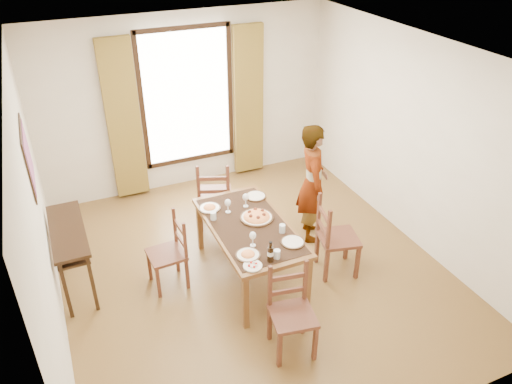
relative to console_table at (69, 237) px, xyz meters
name	(u,v)px	position (x,y,z in m)	size (l,w,h in m)	color
ground	(252,269)	(2.03, -0.60, -0.68)	(5.00, 5.00, 0.00)	#523619
room_shell	(247,155)	(2.03, -0.47, 0.86)	(4.60, 5.10, 2.74)	silver
console_table	(69,237)	(0.00, 0.00, 0.00)	(0.38, 1.20, 0.80)	black
dining_table	(249,230)	(1.96, -0.70, 0.00)	(0.87, 1.67, 0.76)	brown
chair_west	(169,254)	(1.04, -0.45, -0.25)	(0.44, 0.44, 0.93)	brown
chair_north	(214,196)	(1.94, 0.52, -0.20)	(0.59, 0.59, 1.03)	brown
chair_south	(292,314)	(1.90, -1.91, -0.23)	(0.50, 0.50, 0.97)	brown
chair_east	(335,239)	(2.95, -1.03, -0.21)	(0.55, 0.55, 1.03)	brown
man	(313,183)	(3.05, -0.23, 0.14)	(0.56, 0.69, 1.64)	gray
plate_sw	(248,254)	(1.71, -1.23, 0.10)	(0.27, 0.27, 0.05)	silver
plate_se	(293,241)	(2.25, -1.22, 0.10)	(0.27, 0.27, 0.05)	silver
plate_nw	(210,207)	(1.65, -0.19, 0.10)	(0.27, 0.27, 0.05)	silver
plate_ne	(256,195)	(2.27, -0.16, 0.10)	(0.27, 0.27, 0.05)	silver
pasta_platter	(257,215)	(2.09, -0.62, 0.12)	(0.40, 0.40, 0.10)	red
caprese_plate	(253,265)	(1.69, -1.41, 0.09)	(0.20, 0.20, 0.04)	silver
wine_glass_a	(253,239)	(1.83, -1.09, 0.16)	(0.08, 0.08, 0.18)	white
wine_glass_b	(246,200)	(2.07, -0.31, 0.16)	(0.08, 0.08, 0.18)	white
wine_glass_c	(228,206)	(1.83, -0.35, 0.16)	(0.08, 0.08, 0.18)	white
tumbler_a	(282,229)	(2.24, -0.99, 0.12)	(0.07, 0.07, 0.10)	silver
tumbler_b	(213,216)	(1.61, -0.42, 0.12)	(0.07, 0.07, 0.10)	silver
tumbler_c	(277,254)	(1.98, -1.39, 0.12)	(0.07, 0.07, 0.10)	silver
wine_bottle	(270,251)	(1.89, -1.40, 0.20)	(0.07, 0.07, 0.25)	black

